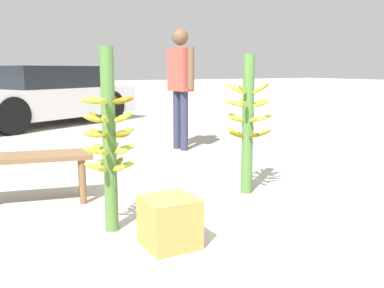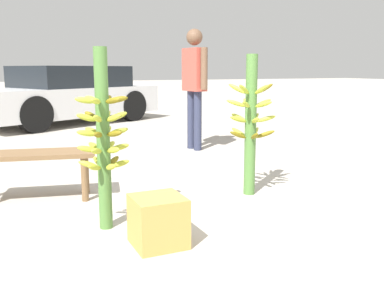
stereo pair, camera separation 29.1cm
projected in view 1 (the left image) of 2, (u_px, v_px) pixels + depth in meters
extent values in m
plane|color=#B2AA9E|center=(203.00, 219.00, 3.34)|extent=(80.00, 80.00, 0.00)
cylinder|color=#4C7A38|center=(109.00, 141.00, 3.01)|extent=(0.10, 0.10, 1.31)
ellipsoid|color=#ADB733|center=(103.00, 102.00, 2.84)|extent=(0.12, 0.15, 0.06)
ellipsoid|color=#736414|center=(120.00, 101.00, 2.89)|extent=(0.10, 0.15, 0.06)
ellipsoid|color=#736414|center=(124.00, 100.00, 3.01)|extent=(0.15, 0.05, 0.06)
ellipsoid|color=#736414|center=(112.00, 99.00, 3.07)|extent=(0.12, 0.15, 0.06)
ellipsoid|color=#ADB733|center=(96.00, 100.00, 3.02)|extent=(0.10, 0.15, 0.06)
ellipsoid|color=#ADB733|center=(91.00, 101.00, 2.91)|extent=(0.15, 0.05, 0.06)
ellipsoid|color=#ADB733|center=(121.00, 119.00, 2.92)|extent=(0.11, 0.15, 0.08)
ellipsoid|color=#ADB733|center=(124.00, 117.00, 3.03)|extent=(0.15, 0.04, 0.08)
ellipsoid|color=#ADB733|center=(112.00, 116.00, 3.09)|extent=(0.11, 0.15, 0.08)
ellipsoid|color=#736414|center=(96.00, 117.00, 3.03)|extent=(0.11, 0.15, 0.08)
ellipsoid|color=#ADB733|center=(93.00, 119.00, 2.92)|extent=(0.15, 0.04, 0.08)
ellipsoid|color=#ADB733|center=(105.00, 119.00, 2.87)|extent=(0.11, 0.15, 0.08)
ellipsoid|color=#ADB733|center=(97.00, 132.00, 3.05)|extent=(0.11, 0.15, 0.07)
ellipsoid|color=#ADB733|center=(93.00, 134.00, 2.94)|extent=(0.15, 0.04, 0.07)
ellipsoid|color=#736414|center=(106.00, 136.00, 2.88)|extent=(0.11, 0.15, 0.07)
ellipsoid|color=#736414|center=(122.00, 135.00, 2.94)|extent=(0.11, 0.15, 0.07)
ellipsoid|color=#ADB733|center=(125.00, 132.00, 3.05)|extent=(0.15, 0.04, 0.07)
ellipsoid|color=#ADB733|center=(112.00, 131.00, 3.11)|extent=(0.11, 0.15, 0.07)
ellipsoid|color=#ADB733|center=(104.00, 152.00, 2.91)|extent=(0.12, 0.14, 0.07)
ellipsoid|color=#ADB733|center=(121.00, 151.00, 2.95)|extent=(0.10, 0.15, 0.07)
ellipsoid|color=#ADB733|center=(126.00, 148.00, 3.06)|extent=(0.15, 0.06, 0.07)
ellipsoid|color=#ADB733|center=(115.00, 147.00, 3.13)|extent=(0.12, 0.14, 0.07)
ellipsoid|color=#ADB733|center=(99.00, 148.00, 3.09)|extent=(0.10, 0.15, 0.07)
ellipsoid|color=#ADB733|center=(93.00, 150.00, 2.98)|extent=(0.15, 0.06, 0.07)
ellipsoid|color=#ADB733|center=(126.00, 165.00, 3.06)|extent=(0.15, 0.09, 0.08)
ellipsoid|color=#736414|center=(118.00, 162.00, 3.14)|extent=(0.14, 0.13, 0.08)
ellipsoid|color=#ADB733|center=(102.00, 163.00, 3.12)|extent=(0.07, 0.15, 0.08)
ellipsoid|color=#ADB733|center=(94.00, 166.00, 3.02)|extent=(0.15, 0.09, 0.08)
ellipsoid|color=#ADB733|center=(102.00, 169.00, 2.93)|extent=(0.14, 0.13, 0.08)
ellipsoid|color=#ADB733|center=(118.00, 168.00, 2.95)|extent=(0.07, 0.15, 0.08)
cylinder|color=#4C7A38|center=(248.00, 125.00, 3.96)|extent=(0.10, 0.10, 1.29)
ellipsoid|color=#ADB733|center=(259.00, 89.00, 3.80)|extent=(0.07, 0.18, 0.12)
ellipsoid|color=#736414|center=(261.00, 88.00, 3.94)|extent=(0.18, 0.06, 0.12)
ellipsoid|color=#ADB733|center=(246.00, 88.00, 4.02)|extent=(0.11, 0.18, 0.12)
ellipsoid|color=#ADB733|center=(234.00, 89.00, 3.93)|extent=(0.16, 0.15, 0.12)
ellipsoid|color=#ADB733|center=(242.00, 89.00, 3.79)|extent=(0.18, 0.12, 0.12)
ellipsoid|color=#ADB733|center=(243.00, 102.00, 4.05)|extent=(0.08, 0.19, 0.09)
ellipsoid|color=#ADB733|center=(233.00, 103.00, 3.93)|extent=(0.18, 0.13, 0.09)
ellipsoid|color=#ADB733|center=(244.00, 104.00, 3.80)|extent=(0.17, 0.15, 0.09)
ellipsoid|color=#ADB733|center=(261.00, 104.00, 3.84)|extent=(0.10, 0.19, 0.09)
ellipsoid|color=#ADB733|center=(259.00, 103.00, 3.99)|extent=(0.19, 0.05, 0.09)
ellipsoid|color=#ADB733|center=(263.00, 118.00, 3.94)|extent=(0.18, 0.13, 0.09)
ellipsoid|color=#ADB733|center=(251.00, 117.00, 4.07)|extent=(0.17, 0.15, 0.09)
ellipsoid|color=#ADB733|center=(236.00, 117.00, 4.03)|extent=(0.10, 0.19, 0.09)
ellipsoid|color=#ADB733|center=(236.00, 119.00, 3.87)|extent=(0.19, 0.05, 0.09)
ellipsoid|color=#ADB733|center=(254.00, 120.00, 3.81)|extent=(0.08, 0.19, 0.09)
ellipsoid|color=#ADB733|center=(251.00, 131.00, 4.09)|extent=(0.17, 0.15, 0.10)
ellipsoid|color=#ADB733|center=(236.00, 132.00, 4.05)|extent=(0.10, 0.19, 0.10)
ellipsoid|color=#736414|center=(236.00, 134.00, 3.90)|extent=(0.19, 0.05, 0.10)
ellipsoid|color=#736414|center=(253.00, 135.00, 3.84)|extent=(0.09, 0.19, 0.10)
ellipsoid|color=#736414|center=(262.00, 133.00, 3.96)|extent=(0.18, 0.13, 0.10)
cylinder|color=#2D334C|center=(177.00, 120.00, 6.26)|extent=(0.13, 0.13, 0.85)
cylinder|color=#2D334C|center=(184.00, 121.00, 6.12)|extent=(0.13, 0.13, 0.85)
cube|color=#BF4C3F|center=(180.00, 70.00, 6.06)|extent=(0.23, 0.42, 0.60)
cylinder|color=brown|center=(171.00, 69.00, 6.26)|extent=(0.11, 0.11, 0.57)
cylinder|color=brown|center=(191.00, 69.00, 5.86)|extent=(0.11, 0.11, 0.57)
sphere|color=brown|center=(180.00, 37.00, 5.98)|extent=(0.23, 0.23, 0.23)
cube|color=brown|center=(29.00, 157.00, 3.67)|extent=(1.11, 0.59, 0.04)
cylinder|color=brown|center=(82.00, 174.00, 3.95)|extent=(0.06, 0.06, 0.39)
cylinder|color=brown|center=(83.00, 182.00, 3.70)|extent=(0.06, 0.06, 0.39)
cube|color=silver|center=(42.00, 102.00, 8.98)|extent=(4.27, 3.29, 0.59)
cube|color=black|center=(46.00, 77.00, 9.01)|extent=(2.64, 2.39, 0.45)
cylinder|color=black|center=(12.00, 116.00, 7.58)|extent=(0.70, 0.48, 0.68)
cylinder|color=black|center=(110.00, 106.00, 9.53)|extent=(0.70, 0.48, 0.68)
cylinder|color=black|center=(64.00, 103.00, 10.42)|extent=(0.70, 0.48, 0.68)
cube|color=#C69347|center=(170.00, 222.00, 2.81)|extent=(0.33, 0.33, 0.33)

